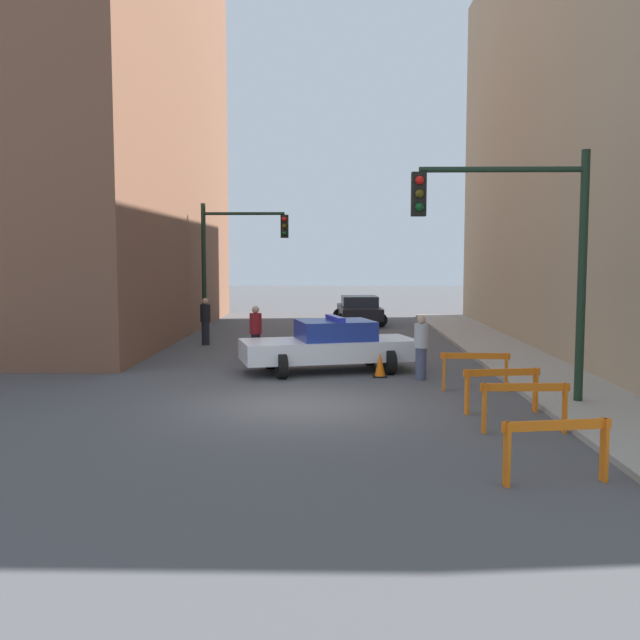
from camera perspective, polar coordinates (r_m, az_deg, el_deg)
The scene contains 15 objects.
ground_plane at distance 15.14m, azimuth -1.77°, elevation -6.87°, with size 120.00×120.00×0.00m, color #4C4C4F.
sidewalk_right at distance 16.06m, azimuth 21.05°, elevation -6.31°, with size 2.40×44.00×0.12m.
building_corner_left at distance 31.90m, azimuth -23.16°, elevation 13.92°, with size 14.00×20.00×16.46m.
traffic_light_near at distance 15.40m, azimuth 16.18°, elevation 6.35°, with size 3.64×0.35×5.20m.
traffic_light_far at distance 28.39m, azimuth -7.10°, elevation 5.62°, with size 3.44×0.35×5.20m.
police_car at distance 19.42m, azimuth 0.82°, elevation -2.03°, with size 5.02×3.10×1.52m.
parked_car_near at distance 32.86m, azimuth 3.16°, elevation 0.84°, with size 2.43×4.39×1.31m.
pedestrian_crossing at distance 21.41m, azimuth -5.17°, elevation -1.01°, with size 0.45×0.45×1.66m.
pedestrian_corner at distance 25.52m, azimuth -9.15°, elevation -0.05°, with size 0.48×0.48×1.66m.
pedestrian_sidewalk at distance 18.30m, azimuth 8.09°, elevation -2.09°, with size 0.47×0.47×1.66m.
barrier_front at distance 10.50m, azimuth 18.39°, elevation -9.13°, with size 1.58×0.42×0.90m.
barrier_mid at distance 13.26m, azimuth 16.06°, elevation -6.09°, with size 1.60×0.20×0.90m.
barrier_back at distance 14.78m, azimuth 14.33°, elevation -4.90°, with size 1.59×0.40×0.90m.
barrier_corner at distance 17.02m, azimuth 12.30°, elevation -3.54°, with size 1.60×0.24×0.90m.
traffic_cone at distance 18.65m, azimuth 4.82°, elevation -3.61°, with size 0.36×0.36×0.66m.
Camera 1 is at (0.77, -14.79, 3.16)m, focal length 40.00 mm.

